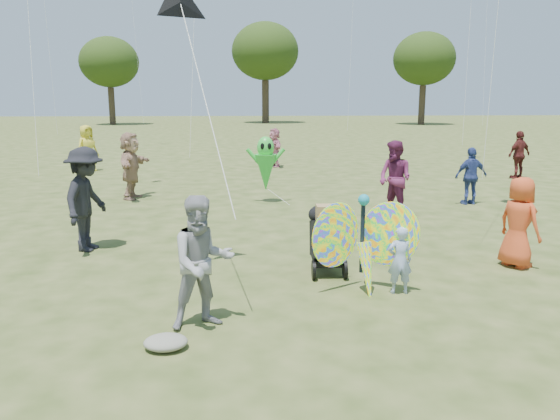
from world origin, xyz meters
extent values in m
plane|color=#51592B|center=(0.00, 0.00, 0.00)|extent=(160.00, 160.00, 0.00)
imported|color=#97ACD6|center=(1.44, 0.89, 0.48)|extent=(0.36, 0.24, 0.97)
imported|color=gray|center=(-1.23, -0.06, 0.80)|extent=(0.93, 0.83, 1.60)
ellipsoid|color=gray|center=(-1.61, -0.65, 0.08)|extent=(0.48, 0.40, 0.15)
imported|color=#D14821|center=(3.71, 1.99, 0.74)|extent=(0.74, 0.86, 1.48)
imported|color=black|center=(-3.53, 3.49, 0.94)|extent=(0.92, 1.32, 1.87)
imported|color=navy|center=(5.14, 7.24, 0.74)|extent=(0.91, 0.47, 1.48)
imported|color=#A57D65|center=(-3.75, 8.69, 0.91)|extent=(0.80, 1.75, 1.82)
imported|color=#65214A|center=(2.79, 5.98, 0.88)|extent=(1.02, 1.08, 1.76)
imported|color=gold|center=(-6.51, 14.63, 0.86)|extent=(0.95, 1.00, 1.73)
imported|color=#551D1C|center=(8.70, 11.65, 0.81)|extent=(1.03, 0.73, 1.62)
imported|color=#B9697F|center=(0.57, 15.48, 0.77)|extent=(0.94, 1.50, 1.54)
cube|color=black|center=(0.56, 1.91, 0.55)|extent=(0.49, 0.88, 0.71)
cube|color=black|center=(0.56, 1.91, 0.22)|extent=(0.44, 0.70, 0.10)
ellipsoid|color=black|center=(0.56, 2.16, 0.88)|extent=(0.51, 0.45, 0.33)
cylinder|color=black|center=(0.32, 1.56, 0.15)|extent=(0.06, 0.30, 0.30)
cylinder|color=black|center=(0.80, 1.56, 0.15)|extent=(0.06, 0.30, 0.30)
cylinder|color=black|center=(0.56, 2.36, 0.11)|extent=(0.06, 0.22, 0.22)
cylinder|color=black|center=(0.56, 1.43, 0.98)|extent=(0.44, 0.05, 0.03)
cube|color=#A88551|center=(0.56, 1.86, 0.96)|extent=(0.35, 0.29, 0.26)
ellipsoid|color=#F55326|center=(0.55, 1.01, 0.83)|extent=(0.98, 0.71, 1.24)
ellipsoid|color=#F55326|center=(1.31, 1.01, 0.83)|extent=(0.98, 0.71, 1.24)
cylinder|color=black|center=(0.93, 1.03, 0.78)|extent=(0.06, 0.06, 1.00)
cone|color=#F55326|center=(0.98, 0.86, 0.30)|extent=(0.36, 0.49, 0.93)
sphere|color=teal|center=(0.93, 1.01, 1.33)|extent=(0.16, 0.16, 0.16)
cone|color=black|center=(-1.59, 1.94, 4.03)|extent=(0.89, 0.62, 0.81)
cylinder|color=silver|center=(-1.21, 0.99, 2.66)|extent=(0.77, 1.91, 2.75)
cone|color=green|center=(-0.12, 7.84, 0.80)|extent=(0.56, 0.56, 0.95)
ellipsoid|color=green|center=(-0.12, 7.84, 1.45)|extent=(0.44, 0.39, 0.57)
ellipsoid|color=black|center=(-0.21, 7.66, 1.50)|extent=(0.10, 0.05, 0.17)
ellipsoid|color=black|center=(-0.03, 7.66, 1.50)|extent=(0.10, 0.05, 0.17)
cylinder|color=green|center=(-0.42, 7.84, 1.20)|extent=(0.43, 0.10, 0.49)
cylinder|color=green|center=(0.18, 7.84, 1.20)|extent=(0.43, 0.10, 0.49)
cylinder|color=silver|center=(0.18, 7.64, 0.20)|extent=(0.61, 0.41, 0.41)
cylinder|color=#3A2D21|center=(-14.00, 52.00, 1.89)|extent=(0.63, 0.63, 3.78)
ellipsoid|color=#2B4214|center=(-14.00, 52.00, 6.30)|extent=(5.94, 5.94, 5.05)
cylinder|color=#3A2D21|center=(2.00, 55.00, 2.31)|extent=(0.77, 0.77, 4.62)
ellipsoid|color=#2B4214|center=(2.00, 55.00, 7.70)|extent=(7.26, 7.26, 6.17)
cylinder|color=#3A2D21|center=(18.00, 50.00, 1.99)|extent=(0.66, 0.67, 3.99)
ellipsoid|color=#2B4214|center=(18.00, 50.00, 6.65)|extent=(6.27, 6.27, 5.33)
camera|label=1|loc=(-0.75, -6.29, 2.71)|focal=35.00mm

